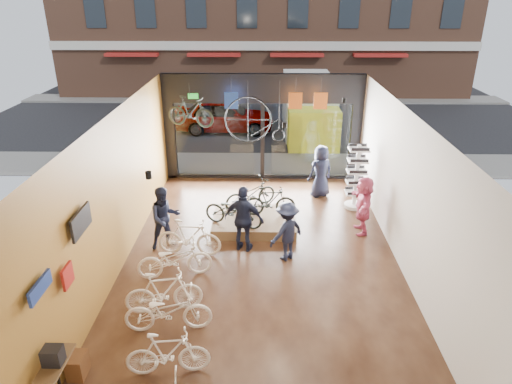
{
  "coord_description": "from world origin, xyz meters",
  "views": [
    {
      "loc": [
        0.05,
        -9.76,
        6.4
      ],
      "look_at": [
        -0.15,
        1.4,
        1.44
      ],
      "focal_mm": 32.0,
      "sensor_mm": 36.0,
      "label": 1
    }
  ],
  "objects_px": {
    "box_truck": "(310,110)",
    "customer_3": "(287,231)",
    "street_car": "(224,115)",
    "floor_bike_2": "(168,311)",
    "floor_bike_1": "(168,353)",
    "display_bike_mid": "(270,201)",
    "customer_1": "(165,218)",
    "display_bike_right": "(250,194)",
    "sunglasses_rack": "(356,177)",
    "customer_2": "(244,219)",
    "hung_bike": "(190,112)",
    "customer_5": "(363,205)",
    "display_platform": "(254,222)",
    "customer_4": "(321,171)",
    "floor_bike_3": "(164,292)",
    "floor_bike_4": "(175,259)",
    "floor_bike_5": "(189,237)",
    "display_bike_left": "(233,211)",
    "penny_farthing": "(258,121)"
  },
  "relations": [
    {
      "from": "display_bike_mid",
      "to": "hung_bike",
      "type": "xyz_separation_m",
      "value": [
        -2.48,
        1.92,
        2.17
      ]
    },
    {
      "from": "customer_4",
      "to": "sunglasses_rack",
      "type": "xyz_separation_m",
      "value": [
        1.01,
        -0.87,
        0.16
      ]
    },
    {
      "from": "floor_bike_4",
      "to": "sunglasses_rack",
      "type": "height_order",
      "value": "sunglasses_rack"
    },
    {
      "from": "sunglasses_rack",
      "to": "customer_3",
      "type": "bearing_deg",
      "value": -111.66
    },
    {
      "from": "street_car",
      "to": "display_bike_right",
      "type": "xyz_separation_m",
      "value": [
        1.54,
        -9.18,
        -0.06
      ]
    },
    {
      "from": "hung_bike",
      "to": "customer_1",
      "type": "bearing_deg",
      "value": -166.3
    },
    {
      "from": "penny_farthing",
      "to": "hung_bike",
      "type": "distance_m",
      "value": 2.18
    },
    {
      "from": "floor_bike_1",
      "to": "display_bike_mid",
      "type": "bearing_deg",
      "value": -24.34
    },
    {
      "from": "floor_bike_5",
      "to": "customer_1",
      "type": "bearing_deg",
      "value": 64.43
    },
    {
      "from": "floor_bike_5",
      "to": "customer_2",
      "type": "bearing_deg",
      "value": -73.86
    },
    {
      "from": "box_truck",
      "to": "floor_bike_4",
      "type": "bearing_deg",
      "value": -110.29
    },
    {
      "from": "floor_bike_1",
      "to": "hung_bike",
      "type": "height_order",
      "value": "hung_bike"
    },
    {
      "from": "display_platform",
      "to": "customer_4",
      "type": "xyz_separation_m",
      "value": [
        2.16,
        2.23,
        0.73
      ]
    },
    {
      "from": "floor_bike_5",
      "to": "customer_5",
      "type": "height_order",
      "value": "customer_5"
    },
    {
      "from": "box_truck",
      "to": "customer_3",
      "type": "relative_size",
      "value": 4.22
    },
    {
      "from": "floor_bike_4",
      "to": "display_bike_left",
      "type": "relative_size",
      "value": 1.05
    },
    {
      "from": "floor_bike_1",
      "to": "box_truck",
      "type": "bearing_deg",
      "value": -21.05
    },
    {
      "from": "hung_bike",
      "to": "display_bike_right",
      "type": "bearing_deg",
      "value": -106.71
    },
    {
      "from": "floor_bike_3",
      "to": "display_bike_mid",
      "type": "bearing_deg",
      "value": -40.96
    },
    {
      "from": "floor_bike_5",
      "to": "display_bike_mid",
      "type": "xyz_separation_m",
      "value": [
        2.12,
        1.73,
        0.24
      ]
    },
    {
      "from": "floor_bike_2",
      "to": "penny_farthing",
      "type": "distance_m",
      "value": 7.49
    },
    {
      "from": "box_truck",
      "to": "hung_bike",
      "type": "xyz_separation_m",
      "value": [
        -4.4,
        -6.8,
        1.6
      ]
    },
    {
      "from": "hung_bike",
      "to": "floor_bike_2",
      "type": "bearing_deg",
      "value": -157.37
    },
    {
      "from": "floor_bike_1",
      "to": "display_bike_right",
      "type": "relative_size",
      "value": 0.89
    },
    {
      "from": "customer_1",
      "to": "floor_bike_1",
      "type": "bearing_deg",
      "value": -105.7
    },
    {
      "from": "customer_2",
      "to": "floor_bike_3",
      "type": "bearing_deg",
      "value": 74.83
    },
    {
      "from": "floor_bike_3",
      "to": "display_bike_left",
      "type": "height_order",
      "value": "display_bike_left"
    },
    {
      "from": "floor_bike_4",
      "to": "penny_farthing",
      "type": "bearing_deg",
      "value": -32.99
    },
    {
      "from": "floor_bike_2",
      "to": "floor_bike_5",
      "type": "distance_m",
      "value": 2.9
    },
    {
      "from": "floor_bike_2",
      "to": "penny_farthing",
      "type": "relative_size",
      "value": 0.93
    },
    {
      "from": "display_bike_left",
      "to": "customer_4",
      "type": "bearing_deg",
      "value": -24.95
    },
    {
      "from": "customer_1",
      "to": "customer_4",
      "type": "distance_m",
      "value": 5.65
    },
    {
      "from": "sunglasses_rack",
      "to": "hung_bike",
      "type": "relative_size",
      "value": 1.32
    },
    {
      "from": "display_bike_mid",
      "to": "customer_1",
      "type": "xyz_separation_m",
      "value": [
        -2.8,
        -1.32,
        0.11
      ]
    },
    {
      "from": "display_platform",
      "to": "floor_bike_5",
      "type": "bearing_deg",
      "value": -136.3
    },
    {
      "from": "floor_bike_2",
      "to": "floor_bike_3",
      "type": "relative_size",
      "value": 1.07
    },
    {
      "from": "display_bike_right",
      "to": "customer_3",
      "type": "distance_m",
      "value": 2.62
    },
    {
      "from": "floor_bike_1",
      "to": "customer_2",
      "type": "height_order",
      "value": "customer_2"
    },
    {
      "from": "floor_bike_1",
      "to": "customer_5",
      "type": "bearing_deg",
      "value": -46.24
    },
    {
      "from": "sunglasses_rack",
      "to": "customer_1",
      "type": "bearing_deg",
      "value": -140.32
    },
    {
      "from": "box_truck",
      "to": "customer_2",
      "type": "xyz_separation_m",
      "value": [
        -2.61,
        -10.18,
        -0.41
      ]
    },
    {
      "from": "street_car",
      "to": "floor_bike_2",
      "type": "height_order",
      "value": "street_car"
    },
    {
      "from": "floor_bike_3",
      "to": "display_bike_right",
      "type": "xyz_separation_m",
      "value": [
        1.72,
        4.59,
        0.25
      ]
    },
    {
      "from": "street_car",
      "to": "floor_bike_4",
      "type": "height_order",
      "value": "street_car"
    },
    {
      "from": "floor_bike_2",
      "to": "customer_3",
      "type": "distance_m",
      "value": 3.74
    },
    {
      "from": "customer_1",
      "to": "floor_bike_2",
      "type": "bearing_deg",
      "value": -105.36
    },
    {
      "from": "floor_bike_1",
      "to": "display_bike_right",
      "type": "xyz_separation_m",
      "value": [
        1.29,
        6.35,
        0.29
      ]
    },
    {
      "from": "floor_bike_2",
      "to": "customer_5",
      "type": "height_order",
      "value": "customer_5"
    },
    {
      "from": "floor_bike_2",
      "to": "hung_bike",
      "type": "relative_size",
      "value": 1.12
    },
    {
      "from": "street_car",
      "to": "customer_4",
      "type": "height_order",
      "value": "customer_4"
    }
  ]
}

